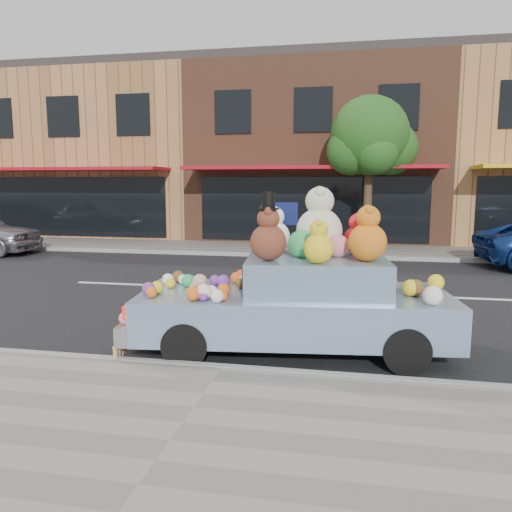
# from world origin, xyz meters

# --- Properties ---
(ground) EXTENTS (120.00, 120.00, 0.00)m
(ground) POSITION_xyz_m (0.00, 0.00, 0.00)
(ground) COLOR black
(ground) RESTS_ON ground
(near_sidewalk) EXTENTS (60.00, 3.00, 0.12)m
(near_sidewalk) POSITION_xyz_m (0.00, -6.50, 0.06)
(near_sidewalk) COLOR gray
(near_sidewalk) RESTS_ON ground
(far_sidewalk) EXTENTS (60.00, 3.00, 0.12)m
(far_sidewalk) POSITION_xyz_m (0.00, 6.50, 0.06)
(far_sidewalk) COLOR gray
(far_sidewalk) RESTS_ON ground
(near_kerb) EXTENTS (60.00, 0.12, 0.13)m
(near_kerb) POSITION_xyz_m (0.00, -5.00, 0.07)
(near_kerb) COLOR gray
(near_kerb) RESTS_ON ground
(far_kerb) EXTENTS (60.00, 0.12, 0.13)m
(far_kerb) POSITION_xyz_m (0.00, 5.00, 0.07)
(far_kerb) COLOR gray
(far_kerb) RESTS_ON ground
(storefront_left) EXTENTS (10.00, 9.80, 7.30)m
(storefront_left) POSITION_xyz_m (-10.00, 11.97, 3.64)
(storefront_left) COLOR #AC7548
(storefront_left) RESTS_ON ground
(storefront_mid) EXTENTS (10.00, 9.80, 7.30)m
(storefront_mid) POSITION_xyz_m (0.00, 11.97, 3.64)
(storefront_mid) COLOR brown
(storefront_mid) RESTS_ON ground
(street_tree) EXTENTS (3.00, 2.70, 5.22)m
(street_tree) POSITION_xyz_m (2.03, 6.55, 3.69)
(street_tree) COLOR #38281C
(street_tree) RESTS_ON ground
(art_car) EXTENTS (4.65, 2.24, 2.32)m
(art_car) POSITION_xyz_m (0.80, -3.89, 0.82)
(art_car) COLOR black
(art_car) RESTS_ON ground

